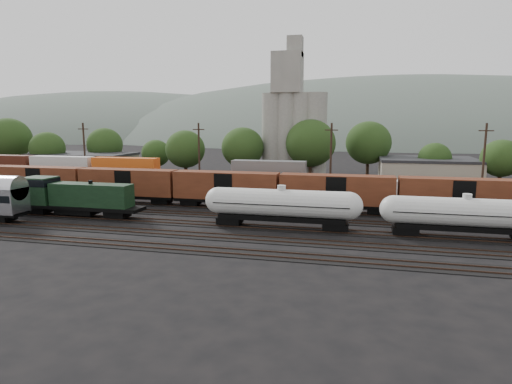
% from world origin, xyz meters
% --- Properties ---
extents(ground, '(600.00, 600.00, 0.00)m').
position_xyz_m(ground, '(0.00, 0.00, 0.00)').
color(ground, black).
extents(tracks, '(180.00, 33.20, 0.20)m').
position_xyz_m(tracks, '(0.00, 0.00, 0.05)').
color(tracks, black).
rests_on(tracks, ground).
extents(green_locomotive, '(17.96, 3.17, 4.76)m').
position_xyz_m(green_locomotive, '(-19.50, -5.00, 2.70)').
color(green_locomotive, black).
rests_on(green_locomotive, ground).
extents(tank_car_a, '(18.18, 3.25, 4.76)m').
position_xyz_m(tank_car_a, '(8.21, -5.00, 2.82)').
color(tank_car_a, silver).
rests_on(tank_car_a, ground).
extents(tank_car_b, '(17.35, 3.11, 4.55)m').
position_xyz_m(tank_car_b, '(27.67, -5.00, 2.70)').
color(tank_car_b, silver).
rests_on(tank_car_b, ground).
extents(orange_locomotive, '(16.95, 2.83, 4.24)m').
position_xyz_m(orange_locomotive, '(1.36, 10.00, 2.43)').
color(orange_locomotive, black).
rests_on(orange_locomotive, ground).
extents(boxcar_string, '(153.60, 2.90, 4.20)m').
position_xyz_m(boxcar_string, '(6.19, 5.00, 3.12)').
color(boxcar_string, black).
rests_on(boxcar_string, ground).
extents(container_wall, '(165.60, 2.60, 5.80)m').
position_xyz_m(container_wall, '(-0.24, 15.00, 2.46)').
color(container_wall, black).
rests_on(container_wall, ground).
extents(grain_silo, '(13.40, 5.00, 29.00)m').
position_xyz_m(grain_silo, '(3.28, 36.00, 11.26)').
color(grain_silo, gray).
rests_on(grain_silo, ground).
extents(industrial_sheds, '(119.38, 17.26, 5.10)m').
position_xyz_m(industrial_sheds, '(6.63, 35.25, 2.56)').
color(industrial_sheds, '#9E937F').
rests_on(industrial_sheds, ground).
extents(tree_band, '(167.26, 21.02, 13.54)m').
position_xyz_m(tree_band, '(0.43, 35.69, 7.35)').
color(tree_band, black).
rests_on(tree_band, ground).
extents(utility_poles, '(122.20, 0.36, 12.00)m').
position_xyz_m(utility_poles, '(0.00, 22.00, 6.21)').
color(utility_poles, black).
rests_on(utility_poles, ground).
extents(distant_hills, '(860.00, 286.00, 130.00)m').
position_xyz_m(distant_hills, '(23.92, 260.00, -20.56)').
color(distant_hills, '#59665B').
rests_on(distant_hills, ground).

